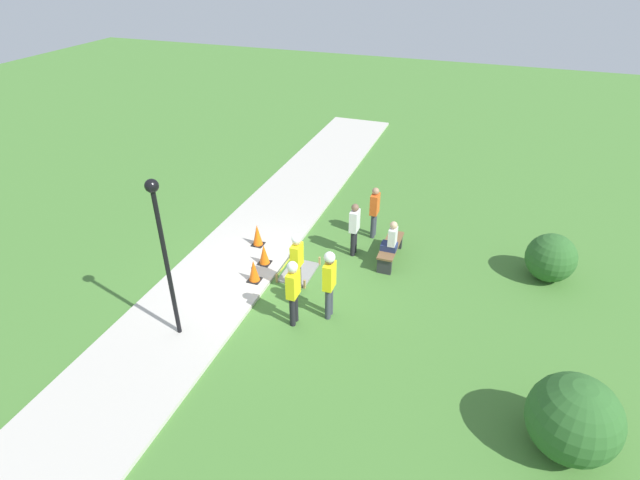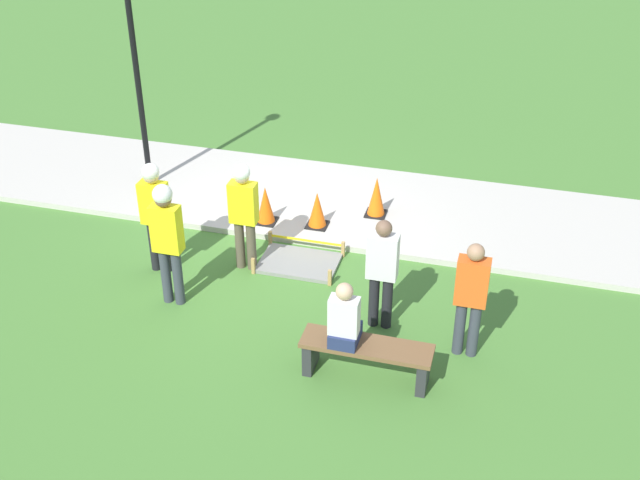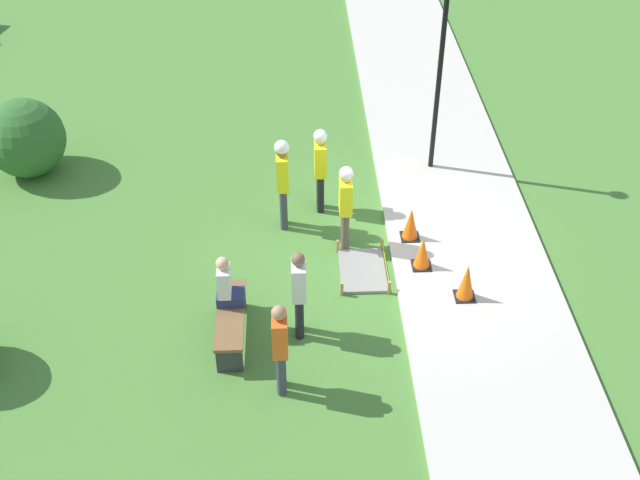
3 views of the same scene
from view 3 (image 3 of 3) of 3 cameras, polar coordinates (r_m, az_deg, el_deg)
The scene contains 15 objects.
ground_plane at distance 14.69m, azimuth 4.94°, elevation -0.64°, with size 60.00×60.00×0.00m, color #477A33.
sidewalk at distance 14.89m, azimuth 10.27°, elevation -0.34°, with size 28.00×2.78×0.10m.
wet_concrete_patch at distance 14.13m, azimuth 3.04°, elevation -2.17°, with size 1.22×0.85×0.26m.
traffic_cone_near_patch at distance 13.48m, azimuth 10.38°, elevation -2.93°, with size 0.34×0.34×0.68m.
traffic_cone_far_patch at distance 14.02m, azimuth 7.30°, elevation -0.91°, with size 0.34×0.34×0.60m.
traffic_cone_sidewalk_edge at distance 14.65m, azimuth 6.47°, elevation 1.17°, with size 0.34×0.34×0.63m.
park_bench at distance 12.76m, azimuth -6.35°, elevation -5.71°, with size 1.62×0.44×0.52m.
person_seated_on_bench at distance 12.63m, azimuth -6.67°, elevation -3.19°, with size 0.36×0.44×0.89m.
worker_supervisor at distance 14.58m, azimuth -2.68°, elevation 4.57°, with size 0.40×0.27×1.86m.
worker_assistant at distance 15.06m, azimuth 0.02°, elevation 5.48°, with size 0.40×0.25×1.76m.
worker_trainee at distance 14.10m, azimuth 1.83°, elevation 2.79°, with size 0.40×0.25×1.71m.
bystander_in_orange_shirt at distance 11.51m, azimuth -2.85°, elevation -7.42°, with size 0.40×0.22×1.65m.
bystander_in_gray_shirt at distance 12.38m, azimuth -1.52°, elevation -3.56°, with size 0.40×0.22×1.63m.
lamppost_near at distance 15.71m, azimuth 8.65°, elevation 13.09°, with size 0.28×0.28×3.88m.
shrub_rounded_near at distance 17.38m, azimuth -20.24°, elevation 6.82°, with size 1.61×1.61×1.61m.
Camera 3 is at (-11.41, 1.74, 9.08)m, focal length 45.00 mm.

